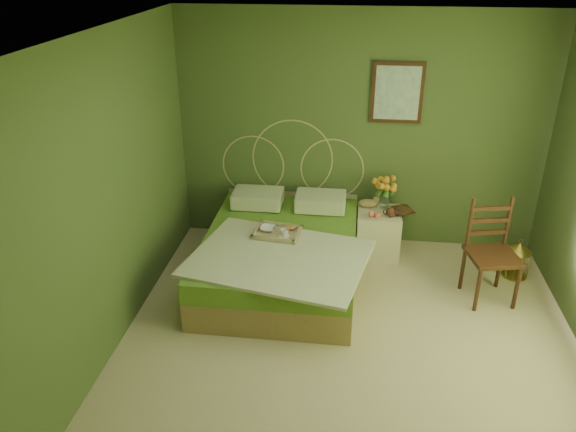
# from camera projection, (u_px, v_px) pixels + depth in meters

# --- Properties ---
(floor) EXTENTS (4.50, 4.50, 0.00)m
(floor) POSITION_uv_depth(u_px,v_px,m) (348.00, 364.00, 4.68)
(floor) COLOR beige
(floor) RESTS_ON ground
(ceiling) EXTENTS (4.50, 4.50, 0.00)m
(ceiling) POSITION_uv_depth(u_px,v_px,m) (367.00, 41.00, 3.54)
(ceiling) COLOR silver
(ceiling) RESTS_ON wall_back
(wall_back) EXTENTS (4.00, 0.00, 4.00)m
(wall_back) POSITION_uv_depth(u_px,v_px,m) (359.00, 132.00, 6.12)
(wall_back) COLOR #485E31
(wall_back) RESTS_ON floor
(wall_left) EXTENTS (0.00, 4.50, 4.50)m
(wall_left) POSITION_uv_depth(u_px,v_px,m) (96.00, 210.00, 4.33)
(wall_left) COLOR #485E31
(wall_left) RESTS_ON floor
(wall_art) EXTENTS (0.54, 0.04, 0.64)m
(wall_art) POSITION_uv_depth(u_px,v_px,m) (397.00, 93.00, 5.85)
(wall_art) COLOR #34180E
(wall_art) RESTS_ON wall_back
(bed) EXTENTS (1.80, 2.27, 1.41)m
(bed) POSITION_uv_depth(u_px,v_px,m) (281.00, 250.00, 5.78)
(bed) COLOR #A28B51
(bed) RESTS_ON floor
(nightstand) EXTENTS (0.47, 0.48, 0.95)m
(nightstand) POSITION_uv_depth(u_px,v_px,m) (379.00, 225.00, 6.21)
(nightstand) COLOR #F1E8C4
(nightstand) RESTS_ON floor
(chair) EXTENTS (0.53, 0.53, 1.01)m
(chair) POSITION_uv_depth(u_px,v_px,m) (493.00, 244.00, 5.37)
(chair) COLOR #34180E
(chair) RESTS_ON floor
(birdcage) EXTENTS (0.26, 0.26, 0.39)m
(birdcage) POSITION_uv_depth(u_px,v_px,m) (517.00, 260.00, 5.84)
(birdcage) COLOR #B68D3A
(birdcage) RESTS_ON floor
(book_lower) EXTENTS (0.25, 0.28, 0.02)m
(book_lower) POSITION_uv_depth(u_px,v_px,m) (396.00, 211.00, 6.12)
(book_lower) COLOR #381E0F
(book_lower) RESTS_ON nightstand
(book_upper) EXTENTS (0.23, 0.25, 0.02)m
(book_upper) POSITION_uv_depth(u_px,v_px,m) (397.00, 209.00, 6.11)
(book_upper) COLOR #472819
(book_upper) RESTS_ON nightstand
(cereal_bowl) EXTENTS (0.18, 0.18, 0.04)m
(cereal_bowl) POSITION_uv_depth(u_px,v_px,m) (268.00, 229.00, 5.66)
(cereal_bowl) COLOR white
(cereal_bowl) RESTS_ON bed
(coffee_cup) EXTENTS (0.11, 0.11, 0.08)m
(coffee_cup) POSITION_uv_depth(u_px,v_px,m) (284.00, 233.00, 5.53)
(coffee_cup) COLOR white
(coffee_cup) RESTS_ON bed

